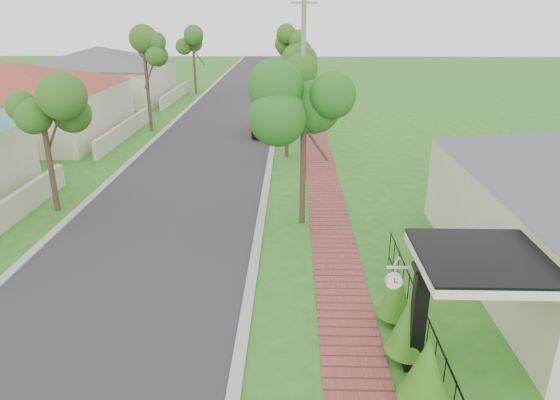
% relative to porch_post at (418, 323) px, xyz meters
% --- Properties ---
extents(ground, '(160.00, 160.00, 0.00)m').
position_rel_porch_post_xyz_m(ground, '(-4.55, 1.00, -1.12)').
color(ground, '#256B19').
rests_on(ground, ground).
extents(road, '(7.00, 120.00, 0.02)m').
position_rel_porch_post_xyz_m(road, '(-7.55, 21.00, -1.12)').
color(road, '#28282B').
rests_on(road, ground).
extents(kerb_right, '(0.30, 120.00, 0.10)m').
position_rel_porch_post_xyz_m(kerb_right, '(-3.90, 21.00, -1.12)').
color(kerb_right, '#9E9E99').
rests_on(kerb_right, ground).
extents(kerb_left, '(0.30, 120.00, 0.10)m').
position_rel_porch_post_xyz_m(kerb_left, '(-11.20, 21.00, -1.12)').
color(kerb_left, '#9E9E99').
rests_on(kerb_left, ground).
extents(sidewalk, '(1.50, 120.00, 0.03)m').
position_rel_porch_post_xyz_m(sidewalk, '(-1.30, 21.00, -1.12)').
color(sidewalk, '#953F3B').
rests_on(sidewalk, ground).
extents(porch_post, '(0.48, 0.48, 2.52)m').
position_rel_porch_post_xyz_m(porch_post, '(0.00, 0.00, 0.00)').
color(porch_post, black).
rests_on(porch_post, ground).
extents(picket_fence, '(0.03, 8.02, 1.00)m').
position_rel_porch_post_xyz_m(picket_fence, '(0.35, 1.00, -0.59)').
color(picket_fence, black).
rests_on(picket_fence, ground).
extents(street_trees, '(10.70, 37.65, 5.89)m').
position_rel_porch_post_xyz_m(street_trees, '(-7.42, 27.84, 3.42)').
color(street_trees, '#382619').
rests_on(street_trees, ground).
extents(hedge_row, '(0.91, 3.79, 1.78)m').
position_rel_porch_post_xyz_m(hedge_row, '(-0.10, 0.05, -0.33)').
color(hedge_row, '#2A6414').
rests_on(hedge_row, ground).
extents(far_house_red, '(15.56, 15.56, 4.60)m').
position_rel_porch_post_xyz_m(far_house_red, '(-19.52, 21.00, 1.22)').
color(far_house_red, beige).
rests_on(far_house_red, ground).
extents(far_house_grey, '(15.56, 15.56, 4.60)m').
position_rel_porch_post_xyz_m(far_house_grey, '(-19.52, 35.00, 1.22)').
color(far_house_grey, beige).
rests_on(far_house_grey, ground).
extents(parked_car_red, '(2.03, 4.79, 1.62)m').
position_rel_porch_post_xyz_m(parked_car_red, '(-4.38, 22.58, -0.31)').
color(parked_car_red, maroon).
rests_on(parked_car_red, ground).
extents(parked_car_white, '(2.13, 4.58, 1.45)m').
position_rel_porch_post_xyz_m(parked_car_white, '(-5.02, 39.90, -0.39)').
color(parked_car_white, white).
rests_on(parked_car_white, ground).
extents(near_tree, '(2.04, 2.04, 5.25)m').
position_rel_porch_post_xyz_m(near_tree, '(-2.35, 8.00, 3.06)').
color(near_tree, '#382619').
rests_on(near_tree, ground).
extents(utility_pole, '(1.20, 0.24, 8.17)m').
position_rel_porch_post_xyz_m(utility_pole, '(-2.25, 15.84, 3.02)').
color(utility_pole, gray).
rests_on(utility_pole, ground).
extents(station_clock, '(0.65, 0.13, 0.54)m').
position_rel_porch_post_xyz_m(station_clock, '(-0.49, 0.40, 0.83)').
color(station_clock, silver).
rests_on(station_clock, ground).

